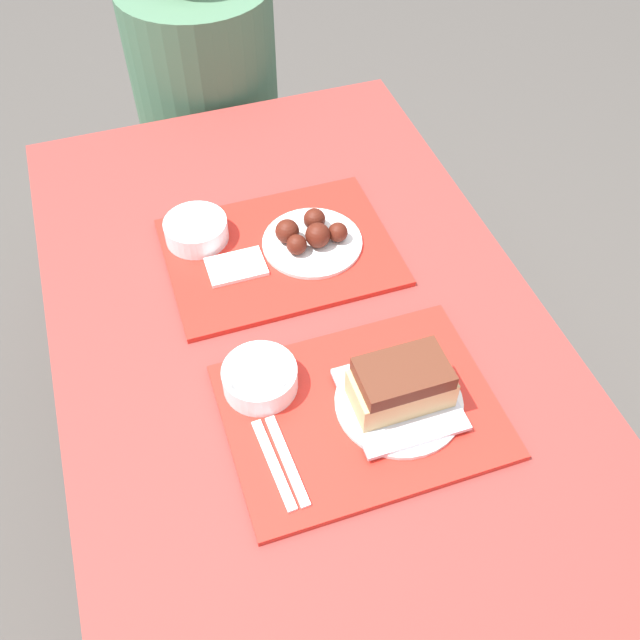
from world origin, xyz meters
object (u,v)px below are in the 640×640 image
object	(u,v)px
tray_near	(361,411)
brisket_sandwich_plate	(401,390)
person_seated_across	(204,73)
bowl_coleslaw_near	(260,377)
tray_far	(280,252)
wings_plate_far	(311,236)
bowl_coleslaw_far	(196,229)

from	to	relation	value
tray_near	brisket_sandwich_plate	size ratio (longest dim) A/B	2.09
person_seated_across	bowl_coleslaw_near	bearing A→B (deg)	-97.21
brisket_sandwich_plate	person_seated_across	world-z (taller)	person_seated_across
tray_far	brisket_sandwich_plate	distance (m)	0.43
bowl_coleslaw_near	wings_plate_far	bearing A→B (deg)	58.18
tray_far	person_seated_across	world-z (taller)	person_seated_across
bowl_coleslaw_far	person_seated_across	world-z (taller)	person_seated_across
bowl_coleslaw_far	wings_plate_far	xyz separation A→B (m)	(0.21, -0.09, -0.01)
brisket_sandwich_plate	tray_near	bearing A→B (deg)	171.53
tray_near	bowl_coleslaw_far	xyz separation A→B (m)	(-0.17, 0.49, 0.03)
wings_plate_far	tray_near	bearing A→B (deg)	-96.24
tray_near	person_seated_across	world-z (taller)	person_seated_across
tray_near	tray_far	distance (m)	0.41
tray_far	bowl_coleslaw_far	xyz separation A→B (m)	(-0.15, 0.09, 0.03)
brisket_sandwich_plate	bowl_coleslaw_far	bearing A→B (deg)	114.91
person_seated_across	bowl_coleslaw_far	bearing A→B (deg)	-103.29
tray_far	wings_plate_far	size ratio (longest dim) A/B	2.22
tray_near	person_seated_across	bearing A→B (deg)	90.52
tray_far	wings_plate_far	world-z (taller)	wings_plate_far
bowl_coleslaw_near	bowl_coleslaw_far	bearing A→B (deg)	93.47
tray_near	tray_far	size ratio (longest dim) A/B	1.00
brisket_sandwich_plate	wings_plate_far	xyz separation A→B (m)	(-0.02, 0.42, -0.02)
bowl_coleslaw_near	wings_plate_far	size ratio (longest dim) A/B	0.63
bowl_coleslaw_near	person_seated_across	size ratio (longest dim) A/B	0.17
tray_far	wings_plate_far	xyz separation A→B (m)	(0.06, -0.00, 0.03)
bowl_coleslaw_near	person_seated_across	distance (m)	1.08
bowl_coleslaw_near	brisket_sandwich_plate	world-z (taller)	brisket_sandwich_plate
wings_plate_far	person_seated_across	world-z (taller)	person_seated_across
bowl_coleslaw_far	wings_plate_far	bearing A→B (deg)	-22.49
bowl_coleslaw_far	person_seated_across	xyz separation A→B (m)	(0.16, 0.67, -0.06)
brisket_sandwich_plate	wings_plate_far	world-z (taller)	brisket_sandwich_plate
brisket_sandwich_plate	wings_plate_far	distance (m)	0.42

